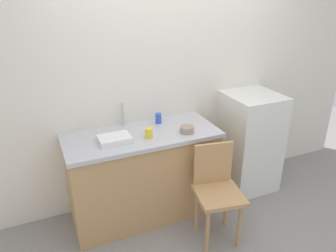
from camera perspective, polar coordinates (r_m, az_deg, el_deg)
ground_plane at (r=3.24m, az=7.78°, el=-19.16°), size 8.00×8.00×0.00m
back_wall at (r=3.38m, az=0.28°, el=8.78°), size 4.80×0.10×2.65m
cabinet_base at (r=3.29m, az=-4.39°, el=-8.73°), size 1.41×0.60×0.86m
countertop at (r=3.08m, az=-4.65°, el=-1.60°), size 1.45×0.64×0.04m
faucet at (r=3.22m, az=-7.89°, el=2.04°), size 0.02×0.02×0.23m
refrigerator at (r=3.79m, az=13.94°, el=-2.67°), size 0.56×0.57×1.11m
chair at (r=3.02m, az=8.48°, el=-10.69°), size 0.46×0.46×0.89m
dish_tray at (r=2.93m, az=-9.30°, el=-2.23°), size 0.28×0.20×0.05m
terracotta_bowl at (r=3.07m, az=3.32°, el=-0.59°), size 0.13×0.13×0.06m
cup_blue at (r=3.26m, az=-1.68°, el=1.35°), size 0.06×0.06×0.10m
cup_yellow at (r=2.96m, az=-3.35°, el=-1.21°), size 0.07×0.07×0.09m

